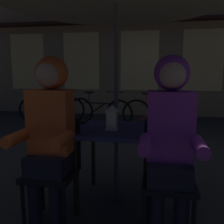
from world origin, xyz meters
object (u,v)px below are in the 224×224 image
at_px(cafe_table, 116,139).
at_px(bicycle_third, 158,113).
at_px(lantern, 112,117).
at_px(bicycle_second, 100,111).
at_px(bicycle_nearest, 52,109).
at_px(person_right_hooded, 170,129).
at_px(chair_right, 168,172).
at_px(chair_left, 54,164).
at_px(person_left_hooded, 50,125).

relative_size(cafe_table, bicycle_third, 0.45).
height_order(lantern, bicycle_second, lantern).
distance_m(cafe_table, lantern, 0.24).
height_order(cafe_table, bicycle_second, bicycle_second).
xyz_separation_m(cafe_table, bicycle_nearest, (-2.23, 3.57, -0.29)).
xyz_separation_m(bicycle_nearest, bicycle_third, (2.66, -0.07, 0.00)).
bearing_deg(lantern, person_right_hooded, -34.64).
height_order(chair_right, bicycle_second, chair_right).
xyz_separation_m(lantern, chair_left, (-0.45, -0.29, -0.37)).
relative_size(person_right_hooded, bicycle_third, 0.84).
bearing_deg(chair_left, bicycle_nearest, 113.96).
relative_size(person_right_hooded, bicycle_nearest, 0.84).
xyz_separation_m(chair_right, person_left_hooded, (-0.96, -0.06, 0.36)).
xyz_separation_m(chair_left, bicycle_second, (-0.47, 3.80, -0.14)).
bearing_deg(bicycle_third, bicycle_nearest, 178.44).
bearing_deg(bicycle_nearest, bicycle_third, -1.56).
distance_m(chair_left, bicycle_third, 3.98).
bearing_deg(bicycle_second, bicycle_nearest, 173.72).
distance_m(person_left_hooded, bicycle_second, 3.92).
bearing_deg(bicycle_third, lantern, -97.32).
distance_m(chair_right, person_right_hooded, 0.36).
bearing_deg(bicycle_third, chair_left, -103.23).
height_order(person_right_hooded, bicycle_nearest, person_right_hooded).
relative_size(chair_right, person_right_hooded, 0.62).
bearing_deg(chair_right, chair_left, 180.00).
relative_size(lantern, chair_left, 0.27).
relative_size(cafe_table, bicycle_second, 0.45).
bearing_deg(person_left_hooded, bicycle_nearest, 113.66).
bearing_deg(bicycle_second, person_right_hooded, -69.65).
bearing_deg(person_right_hooded, bicycle_third, 90.73).
xyz_separation_m(cafe_table, chair_left, (-0.48, -0.37, -0.15)).
distance_m(cafe_table, chair_right, 0.62).
height_order(cafe_table, bicycle_third, bicycle_third).
height_order(bicycle_nearest, bicycle_third, same).
relative_size(cafe_table, person_right_hooded, 0.53).
relative_size(chair_left, person_left_hooded, 0.62).
xyz_separation_m(chair_left, bicycle_third, (0.91, 3.87, -0.14)).
height_order(cafe_table, bicycle_nearest, bicycle_nearest).
bearing_deg(bicycle_nearest, lantern, -58.87).
xyz_separation_m(person_left_hooded, person_right_hooded, (0.96, 0.00, 0.00)).
distance_m(lantern, person_right_hooded, 0.62).
bearing_deg(bicycle_second, lantern, -75.27).
height_order(chair_right, bicycle_nearest, chair_right).
bearing_deg(chair_left, cafe_table, 37.55).
relative_size(bicycle_nearest, bicycle_second, 1.01).
height_order(chair_right, bicycle_third, chair_right).
bearing_deg(lantern, chair_right, -30.08).
bearing_deg(cafe_table, lantern, -111.52).
bearing_deg(chair_right, bicycle_nearest, 124.52).
xyz_separation_m(cafe_table, person_right_hooded, (0.48, -0.43, 0.21)).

